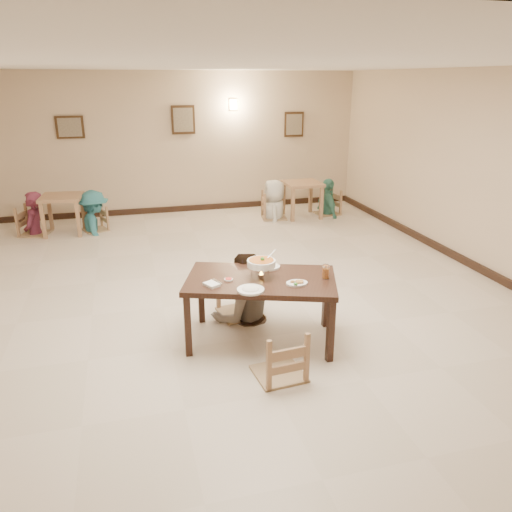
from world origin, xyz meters
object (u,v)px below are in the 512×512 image
object	(u,v)px
main_table	(261,285)
main_diner	(243,253)
chair_near	(280,330)
bg_chair_ll	(32,208)
bg_table_right	(302,188)
bg_table_left	(62,203)
bg_chair_rr	(328,191)
drink_glass	(326,272)
bg_diner_d	(329,179)
bg_diner_a	(29,192)
bg_chair_rl	(274,194)
bg_diner_c	(274,180)
bg_chair_lr	(93,208)
chair_far	(240,275)
curry_warmer	(261,263)
bg_diner_b	(91,191)

from	to	relation	value
main_table	main_diner	bearing A→B (deg)	114.47
chair_near	bg_chair_ll	bearing A→B (deg)	-67.54
main_table	bg_table_right	size ratio (longest dim) A/B	2.43
bg_table_left	bg_chair_rr	size ratio (longest dim) A/B	0.79
main_diner	drink_glass	world-z (taller)	main_diner
bg_diner_d	bg_diner_a	bearing A→B (deg)	89.41
bg_chair_rl	bg_diner_c	distance (m)	0.29
bg_table_right	main_table	bearing A→B (deg)	-114.83
bg_chair_lr	bg_diner_c	xyz separation A→B (m)	(3.67, -0.04, 0.38)
chair_near	bg_diner_c	distance (m)	6.02
bg_table_right	bg_diner_c	distance (m)	0.65
chair_far	curry_warmer	bearing A→B (deg)	-91.22
drink_glass	bg_diner_d	world-z (taller)	bg_diner_d
bg_diner_a	bg_table_left	bearing A→B (deg)	96.32
chair_near	bg_chair_rr	xyz separation A→B (m)	(2.94, 5.80, -0.00)
main_table	bg_table_left	distance (m)	5.62
drink_glass	bg_diner_b	world-z (taller)	bg_diner_b
curry_warmer	bg_chair_rl	xyz separation A→B (m)	(1.68, 4.99, -0.39)
drink_glass	bg_table_right	distance (m)	5.43
bg_chair_rr	bg_diner_d	distance (m)	0.28
chair_far	bg_diner_a	size ratio (longest dim) A/B	0.65
drink_glass	bg_diner_a	size ratio (longest dim) A/B	0.09
main_diner	bg_diner_b	world-z (taller)	main_diner
chair_far	curry_warmer	world-z (taller)	chair_far
main_table	bg_table_right	xyz separation A→B (m)	(2.31, 4.99, -0.06)
main_diner	bg_diner_d	xyz separation A→B (m)	(2.98, 4.44, -0.06)
bg_diner_b	bg_diner_c	size ratio (longest dim) A/B	0.96
bg_chair_lr	bg_chair_rr	xyz separation A→B (m)	(4.91, 0.00, 0.05)
main_table	bg_table_right	distance (m)	5.50
main_diner	bg_chair_rr	world-z (taller)	main_diner
main_diner	bg_chair_ll	xyz separation A→B (m)	(-3.03, 4.46, -0.32)
chair_near	bg_diner_d	world-z (taller)	bg_diner_d
drink_glass	bg_table_left	size ratio (longest dim) A/B	0.19
bg_table_left	bg_chair_rl	xyz separation A→B (m)	(4.23, -0.00, -0.07)
bg_table_left	bg_chair_rr	world-z (taller)	bg_chair_rr
main_diner	bg_chair_rr	bearing A→B (deg)	-129.45
bg_table_right	drink_glass	bearing A→B (deg)	-107.43
bg_diner_c	main_table	bearing A→B (deg)	-4.94
curry_warmer	bg_diner_d	distance (m)	5.82
bg_chair_rr	bg_chair_ll	bearing A→B (deg)	-97.59
bg_chair_rr	bg_diner_c	bearing A→B (deg)	-95.58
curry_warmer	bg_chair_rr	world-z (taller)	curry_warmer
chair_far	bg_chair_lr	distance (m)	4.74
bg_table_right	curry_warmer	bearing A→B (deg)	-114.83
bg_diner_d	bg_chair_rl	bearing A→B (deg)	91.42
drink_glass	bg_table_right	xyz separation A→B (m)	(1.62, 5.18, -0.22)
drink_glass	bg_diner_a	bearing A→B (deg)	125.65
bg_chair_rl	bg_chair_ll	bearing A→B (deg)	97.92
bg_table_right	bg_diner_d	world-z (taller)	bg_diner_d
bg_table_right	bg_chair_rl	xyz separation A→B (m)	(-0.62, 0.03, -0.08)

